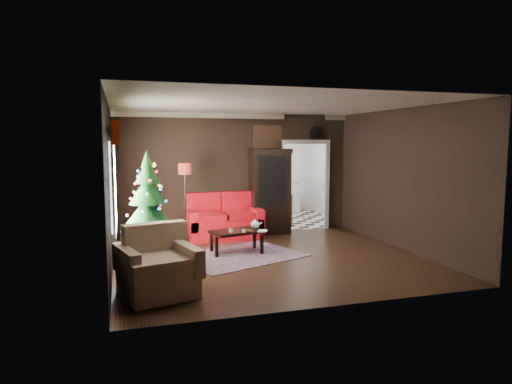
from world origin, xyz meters
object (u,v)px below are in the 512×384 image
object	(u,v)px
curio_cabinet	(270,193)
coffee_table	(236,241)
armchair	(157,263)
kitchen_table	(276,208)
floor_lamp	(185,205)
wall_clock	(315,132)
christmas_tree	(148,208)
loveseat	(224,216)
teapot	(255,224)

from	to	relation	value
curio_cabinet	coffee_table	xyz separation A→B (m)	(-1.22, -1.60, -0.72)
armchair	kitchen_table	bearing A→B (deg)	40.64
floor_lamp	wall_clock	bearing A→B (deg)	11.53
christmas_tree	kitchen_table	xyz separation A→B (m)	(3.55, 3.70, -0.68)
wall_clock	kitchen_table	world-z (taller)	wall_clock
curio_cabinet	armchair	world-z (taller)	curio_cabinet
loveseat	floor_lamp	size ratio (longest dim) A/B	0.98
wall_clock	kitchen_table	distance (m)	2.43
floor_lamp	kitchen_table	bearing A→B (deg)	35.36
armchair	kitchen_table	world-z (taller)	armchair
teapot	wall_clock	bearing A→B (deg)	41.07
kitchen_table	armchair	bearing A→B (deg)	-124.67
loveseat	wall_clock	xyz separation A→B (m)	(2.35, 0.40, 1.88)
floor_lamp	teapot	size ratio (longest dim) A/B	8.69
floor_lamp	kitchen_table	xyz separation A→B (m)	(2.69, 1.91, -0.45)
loveseat	wall_clock	bearing A→B (deg)	9.66
loveseat	wall_clock	distance (m)	3.04
loveseat	teapot	bearing A→B (deg)	-77.20
curio_cabinet	teapot	size ratio (longest dim) A/B	9.49
christmas_tree	teapot	xyz separation A→B (m)	(2.07, 0.68, -0.51)
wall_clock	armchair	bearing A→B (deg)	-136.65
floor_lamp	armchair	size ratio (longest dim) A/B	1.73
christmas_tree	teapot	distance (m)	2.23
loveseat	coffee_table	distance (m)	1.41
loveseat	coffee_table	size ratio (longest dim) A/B	1.78
coffee_table	loveseat	bearing A→B (deg)	87.10
christmas_tree	armchair	distance (m)	1.51
floor_lamp	wall_clock	world-z (taller)	wall_clock
curio_cabinet	wall_clock	world-z (taller)	wall_clock
loveseat	christmas_tree	xyz separation A→B (m)	(-1.75, -2.05, 0.55)
loveseat	curio_cabinet	world-z (taller)	curio_cabinet
christmas_tree	kitchen_table	world-z (taller)	christmas_tree
loveseat	christmas_tree	size ratio (longest dim) A/B	0.94
coffee_table	christmas_tree	bearing A→B (deg)	-158.38
coffee_table	kitchen_table	xyz separation A→B (m)	(1.87, 3.03, 0.15)
floor_lamp	coffee_table	bearing A→B (deg)	-53.75
loveseat	armchair	xyz separation A→B (m)	(-1.72, -3.45, -0.04)
loveseat	teapot	world-z (taller)	loveseat
curio_cabinet	wall_clock	distance (m)	1.88
floor_lamp	christmas_tree	size ratio (longest dim) A/B	0.97
coffee_table	wall_clock	xyz separation A→B (m)	(2.42, 1.78, 2.15)
floor_lamp	armchair	world-z (taller)	floor_lamp
curio_cabinet	coffee_table	world-z (taller)	curio_cabinet
christmas_tree	wall_clock	world-z (taller)	wall_clock
curio_cabinet	armchair	distance (m)	4.68
armchair	coffee_table	bearing A→B (deg)	36.56
christmas_tree	armchair	size ratio (longest dim) A/B	1.79
curio_cabinet	wall_clock	xyz separation A→B (m)	(1.20, 0.18, 1.43)
armchair	wall_clock	size ratio (longest dim) A/B	3.15
armchair	coffee_table	world-z (taller)	armchair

